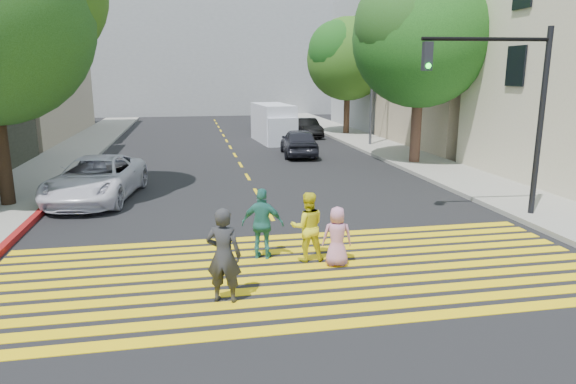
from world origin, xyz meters
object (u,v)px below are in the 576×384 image
object	(u,v)px
white_van	(274,124)
silver_car	(265,119)
tree_right_far	(349,55)
pedestrian_extra	(263,224)
tree_right_near	(422,31)
dark_car_near	(299,142)
traffic_signal	(509,97)
white_sedan	(96,179)
pedestrian_woman	(307,227)
pedestrian_man	(224,255)
pedestrian_child	(337,236)
dark_car_parked	(307,128)

from	to	relation	value
white_van	silver_car	bearing A→B (deg)	80.55
tree_right_far	pedestrian_extra	world-z (taller)	tree_right_far
tree_right_near	tree_right_far	world-z (taller)	tree_right_near
pedestrian_extra	dark_car_near	bearing A→B (deg)	-86.51
white_van	traffic_signal	size ratio (longest dim) A/B	0.93
tree_right_near	white_sedan	world-z (taller)	tree_right_near
dark_car_near	traffic_signal	size ratio (longest dim) A/B	0.77
white_sedan	dark_car_near	bearing A→B (deg)	51.14
pedestrian_woman	silver_car	bearing A→B (deg)	-94.03
pedestrian_man	pedestrian_child	xyz separation A→B (m)	(2.61, 1.40, -0.24)
traffic_signal	pedestrian_child	bearing A→B (deg)	-149.56
traffic_signal	pedestrian_woman	bearing A→B (deg)	-155.16
white_sedan	white_van	distance (m)	16.12
pedestrian_woman	dark_car_near	distance (m)	15.45
dark_car_near	silver_car	world-z (taller)	dark_car_near
tree_right_near	pedestrian_woman	world-z (taller)	tree_right_near
tree_right_near	pedestrian_man	size ratio (longest dim) A/B	4.89
tree_right_far	pedestrian_child	world-z (taller)	tree_right_far
tree_right_far	pedestrian_man	size ratio (longest dim) A/B	4.42
tree_right_near	dark_car_near	bearing A→B (deg)	143.80
pedestrian_child	dark_car_near	bearing A→B (deg)	-89.43
pedestrian_extra	white_van	bearing A→B (deg)	-81.39
pedestrian_man	pedestrian_extra	xyz separation A→B (m)	(1.04, 2.17, -0.08)
pedestrian_man	pedestrian_extra	bearing A→B (deg)	-95.98
pedestrian_extra	traffic_signal	bearing A→B (deg)	-146.17
tree_right_far	traffic_signal	size ratio (longest dim) A/B	1.47
tree_right_near	dark_car_near	size ratio (longest dim) A/B	2.11
pedestrian_child	silver_car	xyz separation A→B (m)	(2.83, 30.10, 0.01)
pedestrian_man	traffic_signal	distance (m)	9.75
tree_right_far	dark_car_near	world-z (taller)	tree_right_far
silver_car	pedestrian_woman	bearing A→B (deg)	90.87
tree_right_far	dark_car_parked	bearing A→B (deg)	-166.07
pedestrian_extra	traffic_signal	distance (m)	8.10
white_sedan	dark_car_near	xyz separation A→B (m)	(8.79, 8.11, -0.01)
silver_car	traffic_signal	world-z (taller)	traffic_signal
tree_right_far	pedestrian_woman	xyz separation A→B (m)	(-8.31, -23.75, -4.67)
pedestrian_extra	traffic_signal	world-z (taller)	traffic_signal
tree_right_far	pedestrian_child	distance (m)	25.86
pedestrian_child	pedestrian_woman	bearing A→B (deg)	-29.13
dark_car_near	white_van	world-z (taller)	white_van
tree_right_far	pedestrian_man	xyz separation A→B (m)	(-10.35, -25.60, -4.56)
pedestrian_extra	white_sedan	size ratio (longest dim) A/B	0.32
tree_right_near	pedestrian_child	xyz separation A→B (m)	(-7.36, -12.02, -5.40)
pedestrian_child	dark_car_parked	world-z (taller)	pedestrian_child
pedestrian_extra	silver_car	size ratio (longest dim) A/B	0.35
pedestrian_extra	pedestrian_woman	bearing A→B (deg)	-178.83
dark_car_near	dark_car_parked	size ratio (longest dim) A/B	1.12
white_van	pedestrian_extra	bearing A→B (deg)	-104.57
pedestrian_child	pedestrian_extra	xyz separation A→B (m)	(-1.56, 0.77, 0.16)
tree_right_near	tree_right_far	size ratio (longest dim) A/B	1.11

